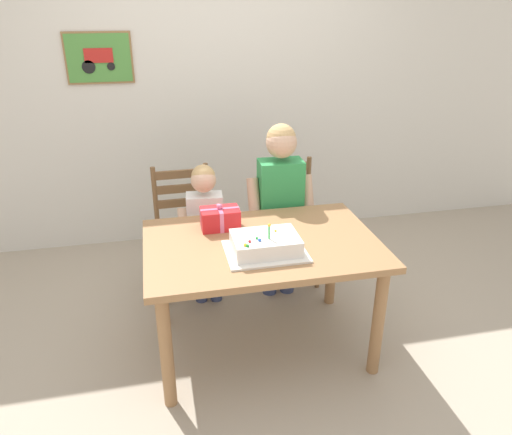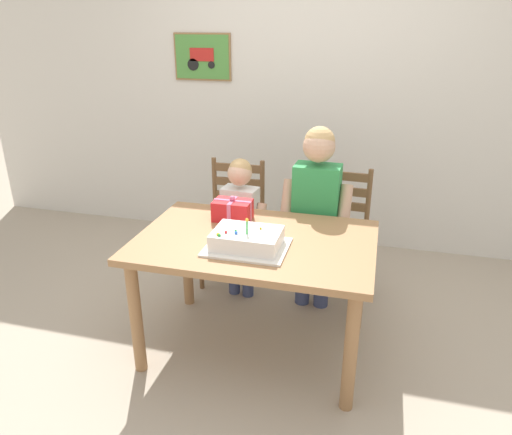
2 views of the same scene
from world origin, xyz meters
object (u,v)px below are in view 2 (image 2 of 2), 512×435
(dining_table, at_px, (255,255))
(child_younger, at_px, (240,216))
(chair_left, at_px, (233,222))
(birthday_cake, at_px, (247,240))
(gift_box_red_large, at_px, (233,210))
(chair_right, at_px, (337,233))
(child_older, at_px, (316,202))

(dining_table, xyz_separation_m, child_younger, (-0.26, 0.58, -0.01))
(chair_left, bearing_deg, dining_table, -64.50)
(birthday_cake, height_order, gift_box_red_large, birthday_cake)
(chair_right, distance_m, child_older, 0.41)
(gift_box_red_large, bearing_deg, chair_left, 107.45)
(birthday_cake, xyz_separation_m, child_older, (0.27, 0.71, -0.01))
(gift_box_red_large, distance_m, chair_left, 0.70)
(gift_box_red_large, distance_m, child_older, 0.58)
(dining_table, bearing_deg, child_older, 65.55)
(child_younger, bearing_deg, chair_left, 117.89)
(birthday_cake, relative_size, gift_box_red_large, 1.86)
(dining_table, xyz_separation_m, chair_left, (-0.39, 0.82, -0.17))
(birthday_cake, bearing_deg, dining_table, 85.21)
(child_older, bearing_deg, child_younger, 179.94)
(birthday_cake, distance_m, chair_right, 1.08)
(birthday_cake, bearing_deg, chair_left, 111.77)
(gift_box_red_large, xyz_separation_m, chair_left, (-0.18, 0.58, -0.34))
(gift_box_red_large, height_order, chair_right, chair_right)
(birthday_cake, height_order, chair_left, birthday_cake)
(child_older, bearing_deg, gift_box_red_large, -143.83)
(gift_box_red_large, xyz_separation_m, child_younger, (-0.06, 0.34, -0.18))
(gift_box_red_large, relative_size, child_younger, 0.23)
(birthday_cake, bearing_deg, gift_box_red_large, 118.18)
(chair_right, height_order, child_younger, child_younger)
(chair_right, distance_m, child_younger, 0.72)
(gift_box_red_large, bearing_deg, chair_right, 44.35)
(dining_table, relative_size, child_older, 1.05)
(gift_box_red_large, distance_m, chair_right, 0.90)
(chair_right, relative_size, child_younger, 0.89)
(child_younger, bearing_deg, child_older, -0.06)
(gift_box_red_large, relative_size, child_older, 0.19)
(chair_right, bearing_deg, chair_left, 180.00)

